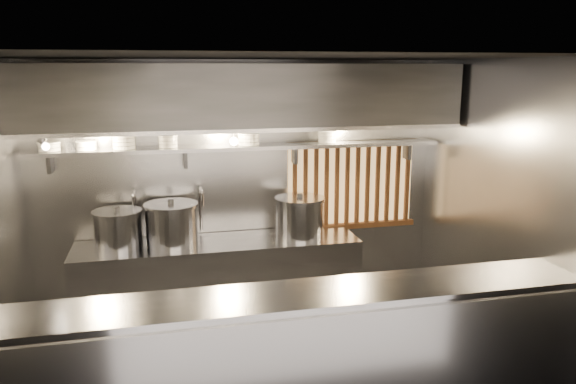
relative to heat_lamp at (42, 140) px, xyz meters
name	(u,v)px	position (x,y,z in m)	size (l,w,h in m)	color
floor	(267,369)	(1.90, -0.85, -2.07)	(4.50, 4.50, 0.00)	black
ceiling	(264,57)	(1.90, -0.85, 0.73)	(4.50, 4.50, 0.00)	black
wall_back	(240,187)	(1.90, 0.65, -0.67)	(4.50, 4.50, 0.00)	gray
wall_right	(497,208)	(4.15, -0.85, -0.67)	(3.00, 3.00, 0.00)	gray
serving_counter	(291,366)	(1.90, -1.81, -1.50)	(4.50, 0.56, 1.13)	#98989D
cooking_bench	(219,281)	(1.60, 0.28, -1.62)	(3.00, 0.70, 0.90)	#98989D
bowl_shelf	(242,147)	(1.90, 0.47, -0.19)	(4.40, 0.34, 0.04)	#98989D
exhaust_hood	(244,97)	(1.90, 0.25, 0.36)	(4.40, 0.81, 0.65)	#2D2D30
wood_screen	(352,185)	(3.20, 0.60, -0.69)	(1.56, 0.09, 1.04)	#E9B469
faucet_left	(134,204)	(0.75, 0.52, -0.76)	(0.04, 0.30, 0.50)	silver
faucet_right	(201,200)	(1.45, 0.52, -0.76)	(0.04, 0.30, 0.50)	silver
heat_lamp	(42,140)	(0.00, 0.00, 0.00)	(0.25, 0.35, 0.20)	#98989D
pendant_bulb	(234,141)	(1.80, 0.35, -0.11)	(0.09, 0.09, 0.19)	#2D2D30
stock_pot_left	(172,224)	(1.12, 0.32, -0.95)	(0.62, 0.62, 0.48)	#98989D
stock_pot_mid	(118,229)	(0.58, 0.33, -0.97)	(0.58, 0.58, 0.43)	#98989D
stock_pot_right	(300,217)	(2.49, 0.27, -0.94)	(0.65, 0.65, 0.48)	#98989D
bowl_stack_0	(49,147)	(-0.03, 0.47, -0.12)	(0.22, 0.22, 0.09)	silver
bowl_stack_1	(86,145)	(0.32, 0.47, -0.12)	(0.22, 0.22, 0.09)	silver
bowl_stack_2	(124,141)	(0.69, 0.47, -0.08)	(0.24, 0.24, 0.17)	silver
bowl_stack_3	(168,141)	(1.13, 0.47, -0.10)	(0.21, 0.21, 0.13)	silver
bowl_stack_4	(249,139)	(1.97, 0.47, -0.10)	(0.24, 0.24, 0.13)	silver
bowl_stack_5	(327,137)	(2.85, 0.47, -0.10)	(0.21, 0.21, 0.13)	silver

